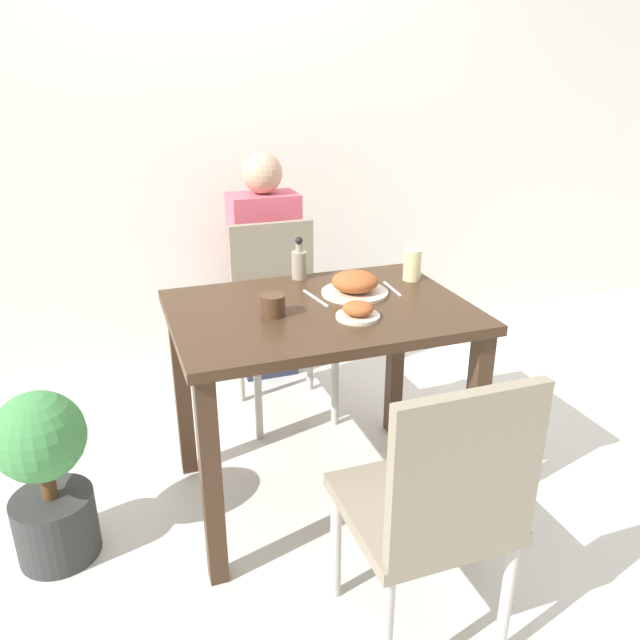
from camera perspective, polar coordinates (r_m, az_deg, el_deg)
ground_plane at (r=2.55m, az=-0.00°, el=-15.32°), size 16.00×16.00×0.00m
wall_back at (r=3.49m, az=-8.72°, el=17.83°), size 8.00×0.05×2.60m
dining_table at (r=2.21m, az=-0.00°, el=-1.87°), size 1.03×0.73×0.78m
chair_near at (r=1.71m, az=10.67°, el=-16.19°), size 0.42×0.42×0.89m
chair_far at (r=2.91m, az=-3.70°, el=0.91°), size 0.42×0.42×0.89m
food_plate at (r=2.28m, az=3.20°, el=3.28°), size 0.24×0.24×0.09m
side_plate at (r=2.06m, az=3.49°, el=0.81°), size 0.15×0.15×0.06m
drink_cup at (r=2.08m, az=-4.32°, el=1.35°), size 0.08×0.08×0.07m
juice_glass at (r=2.45m, az=8.43°, el=5.01°), size 0.07×0.07×0.12m
sauce_bottle at (r=2.44m, az=-1.92°, el=5.25°), size 0.06×0.06×0.17m
fork_utensil at (r=2.24m, az=-0.42°, el=2.01°), size 0.03×0.19×0.00m
spoon_utensil at (r=2.35m, az=6.62°, el=2.85°), size 0.02×0.17×0.00m
potted_plant_left at (r=2.26m, az=-23.76°, el=-12.71°), size 0.29×0.29×0.61m
person_figure at (r=3.23m, az=-5.02°, el=4.63°), size 0.34×0.22×1.17m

